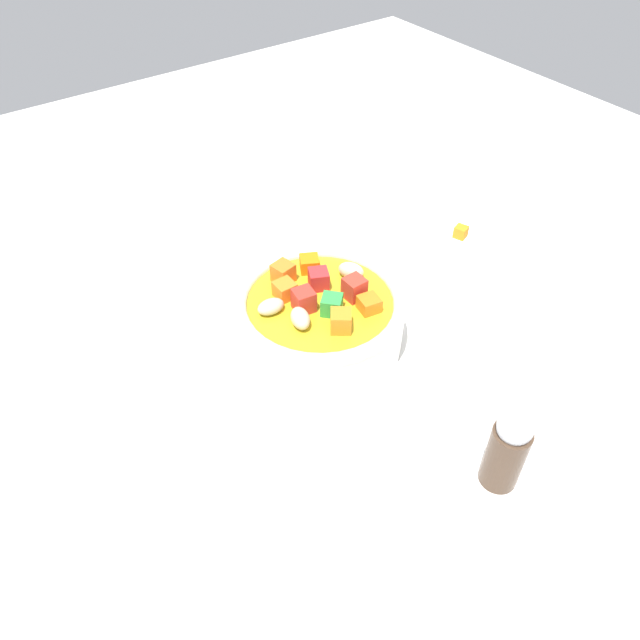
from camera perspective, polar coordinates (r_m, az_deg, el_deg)
name	(u,v)px	position (r cm, az deg, el deg)	size (l,w,h in cm)	color
ground_plane	(320,349)	(60.30, 0.00, -2.73)	(140.00, 140.00, 2.00)	silver
soup_bowl_main	(320,317)	(57.29, -0.01, 0.24)	(16.01, 16.01, 7.44)	white
spoon	(258,487)	(49.44, -5.81, -15.28)	(6.70, 18.42, 0.90)	silver
side_bowl_small	(460,260)	(67.25, 13.00, 5.52)	(11.50, 11.50, 5.08)	white
pepper_shaker	(507,449)	(48.87, 17.14, -11.46)	(3.01, 3.01, 8.07)	#4C3828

